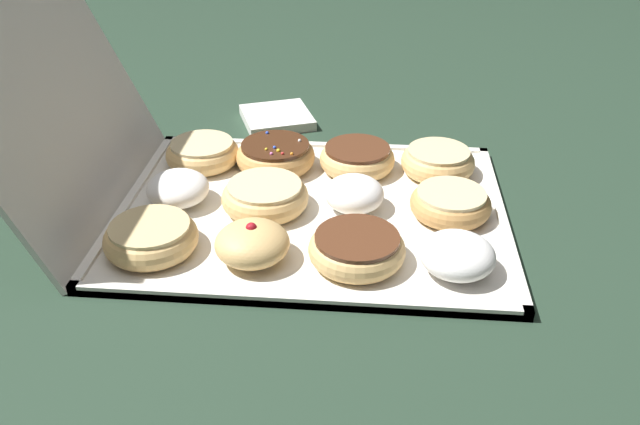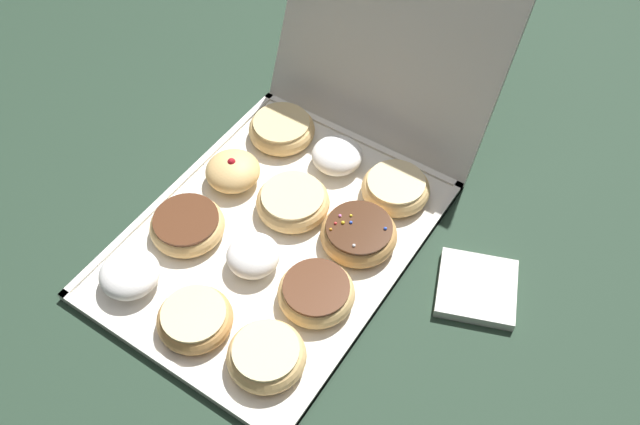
% 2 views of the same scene
% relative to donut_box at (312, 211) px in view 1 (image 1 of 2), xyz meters
% --- Properties ---
extents(ground_plane, '(3.00, 3.00, 0.00)m').
position_rel_donut_box_xyz_m(ground_plane, '(0.00, 0.00, -0.01)').
color(ground_plane, '#233828').
extents(donut_box, '(0.41, 0.53, 0.01)m').
position_rel_donut_box_xyz_m(donut_box, '(0.00, 0.00, 0.00)').
color(donut_box, silver).
rests_on(donut_box, ground).
extents(box_lid_open, '(0.41, 0.20, 0.46)m').
position_rel_donut_box_xyz_m(box_lid_open, '(0.00, 0.37, 0.23)').
color(box_lid_open, silver).
rests_on(box_lid_open, ground).
extents(powdered_filled_donut_0, '(0.09, 0.09, 0.05)m').
position_rel_donut_box_xyz_m(powdered_filled_donut_0, '(-0.13, -0.19, 0.03)').
color(powdered_filled_donut_0, white).
rests_on(powdered_filled_donut_0, donut_box).
extents(glazed_ring_donut_1, '(0.11, 0.11, 0.04)m').
position_rel_donut_box_xyz_m(glazed_ring_donut_1, '(0.00, -0.19, 0.02)').
color(glazed_ring_donut_1, tan).
rests_on(glazed_ring_donut_1, donut_box).
extents(glazed_ring_donut_2, '(0.11, 0.11, 0.04)m').
position_rel_donut_box_xyz_m(glazed_ring_donut_2, '(0.12, -0.18, 0.03)').
color(glazed_ring_donut_2, '#E5B770').
rests_on(glazed_ring_donut_2, donut_box).
extents(chocolate_frosted_donut_3, '(0.12, 0.12, 0.04)m').
position_rel_donut_box_xyz_m(chocolate_frosted_donut_3, '(-0.12, -0.07, 0.02)').
color(chocolate_frosted_donut_3, '#E5B770').
rests_on(chocolate_frosted_donut_3, donut_box).
extents(powdered_filled_donut_4, '(0.08, 0.08, 0.05)m').
position_rel_donut_box_xyz_m(powdered_filled_donut_4, '(0.01, -0.06, 0.03)').
color(powdered_filled_donut_4, white).
rests_on(powdered_filled_donut_4, donut_box).
extents(chocolate_frosted_donut_5, '(0.11, 0.11, 0.04)m').
position_rel_donut_box_xyz_m(chocolate_frosted_donut_5, '(0.12, -0.06, 0.02)').
color(chocolate_frosted_donut_5, '#E5B770').
rests_on(chocolate_frosted_donut_5, donut_box).
extents(jelly_filled_donut_6, '(0.09, 0.09, 0.05)m').
position_rel_donut_box_xyz_m(jelly_filled_donut_6, '(-0.13, 0.06, 0.03)').
color(jelly_filled_donut_6, '#E5B770').
rests_on(jelly_filled_donut_6, donut_box).
extents(glazed_ring_donut_7, '(0.12, 0.12, 0.04)m').
position_rel_donut_box_xyz_m(glazed_ring_donut_7, '(-0.01, 0.06, 0.02)').
color(glazed_ring_donut_7, '#E5B770').
rests_on(glazed_ring_donut_7, donut_box).
extents(sprinkle_donut_8, '(0.12, 0.12, 0.04)m').
position_rel_donut_box_xyz_m(sprinkle_donut_8, '(0.12, 0.07, 0.03)').
color(sprinkle_donut_8, tan).
rests_on(sprinkle_donut_8, donut_box).
extents(glazed_ring_donut_9, '(0.12, 0.12, 0.04)m').
position_rel_donut_box_xyz_m(glazed_ring_donut_9, '(-0.12, 0.19, 0.02)').
color(glazed_ring_donut_9, '#E5B770').
rests_on(glazed_ring_donut_9, donut_box).
extents(powdered_filled_donut_10, '(0.09, 0.09, 0.05)m').
position_rel_donut_box_xyz_m(powdered_filled_donut_10, '(0.00, 0.19, 0.03)').
color(powdered_filled_donut_10, white).
rests_on(powdered_filled_donut_10, donut_box).
extents(glazed_ring_donut_11, '(0.11, 0.11, 0.04)m').
position_rel_donut_box_xyz_m(glazed_ring_donut_11, '(0.12, 0.18, 0.02)').
color(glazed_ring_donut_11, '#E5B770').
rests_on(glazed_ring_donut_11, donut_box).
extents(napkin_stack, '(0.15, 0.15, 0.02)m').
position_rel_donut_box_xyz_m(napkin_stack, '(0.31, 0.09, 0.00)').
color(napkin_stack, white).
rests_on(napkin_stack, ground).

